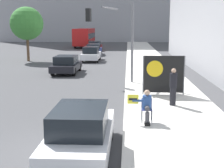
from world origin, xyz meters
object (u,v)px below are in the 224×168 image
Objects in this scene: jogger_on_sidewalk at (173,87)px; car_on_road_nearest at (66,64)px; car_on_road_distant at (94,49)px; seated_protester at (146,105)px; parked_car_curbside at (81,132)px; street_tree_midblock at (27,24)px; traffic_light_pole at (114,29)px; pedestrian_behind at (171,77)px; protest_banner at (163,74)px; city_bus_on_road at (84,36)px; car_on_road_midblock at (91,54)px; car_on_road_far_lane at (95,46)px.

car_on_road_nearest is (-6.97, 10.43, -0.34)m from jogger_on_sidewalk.
car_on_road_distant reaches higher than car_on_road_nearest.
parked_car_curbside is (-2.06, -2.81, -0.11)m from seated_protester.
traffic_light_pole is at bearing -52.09° from street_tree_midblock.
car_on_road_distant is (-3.05, 31.39, -0.03)m from parked_car_curbside.
car_on_road_nearest is at bearing -55.10° from street_tree_midblock.
parked_car_curbside is 25.99m from street_tree_midblock.
traffic_light_pole is 6.52m from car_on_road_nearest.
traffic_light_pole is 11.94m from parked_car_curbside.
pedestrian_behind is 8.99m from parked_car_curbside.
pedestrian_behind is at bearing 65.78° from parked_car_curbside.
traffic_light_pole reaches higher than seated_protester.
protest_banner is (1.15, 4.88, 0.42)m from seated_protester.
city_bus_on_road reaches higher than jogger_on_sidewalk.
seated_protester is 0.22× the size of street_tree_midblock.
protest_banner is (-0.47, -0.51, 0.26)m from pedestrian_behind.
jogger_on_sidewalk is 20.01m from car_on_road_midblock.
protest_banner is at bearing -120.62° from pedestrian_behind.
city_bus_on_road is at bearing 82.13° from street_tree_midblock.
traffic_light_pole is at bearing 116.55° from seated_protester.
car_on_road_far_lane reaches higher than car_on_road_nearest.
car_on_road_midblock is at bearing 103.21° from traffic_light_pole.
seated_protester is 9.34m from traffic_light_pole.
car_on_road_midblock is (-6.01, 19.08, -0.28)m from jogger_on_sidewalk.
traffic_light_pole is at bearing -78.96° from city_bus_on_road.
pedestrian_behind reaches higher than car_on_road_midblock.
city_bus_on_road reaches higher than seated_protester.
seated_protester is at bearing -94.65° from pedestrian_behind.
seated_protester is at bearing -103.27° from protest_banner.
protest_banner is 31.48m from car_on_road_far_lane.
car_on_road_far_lane is (-3.66, 38.40, -0.03)m from parked_car_curbside.
city_bus_on_road reaches higher than car_on_road_far_lane.
parked_car_curbside is at bearing -112.71° from protest_banner.
car_on_road_distant is 10.13m from street_tree_midblock.
traffic_light_pole is at bearing -81.28° from car_on_road_far_lane.
street_tree_midblock is (-9.26, 24.07, 3.21)m from parked_car_curbside.
city_bus_on_road is at bearing 97.74° from parked_car_curbside.
car_on_road_distant is 0.82× the size of street_tree_midblock.
jogger_on_sidewalk is 7.29m from traffic_light_pole.
car_on_road_far_lane is at bearing 102.61° from protest_banner.
car_on_road_far_lane is (-1.08, 13.88, -0.05)m from car_on_road_midblock.
protest_banner reaches higher than seated_protester.
car_on_road_distant is at bearing 95.56° from parked_car_curbside.
car_on_road_distant is 7.04m from car_on_road_far_lane.
street_tree_midblock is (-3.02, -21.84, 2.11)m from city_bus_on_road.
car_on_road_distant is at bearing 93.94° from car_on_road_midblock.
car_on_road_nearest is at bearing 102.58° from parked_car_curbside.
jogger_on_sidewalk reaches higher than car_on_road_distant.
parked_car_curbside is at bearing -84.56° from car_on_road_far_lane.
traffic_light_pole is 1.10× the size of car_on_road_midblock.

